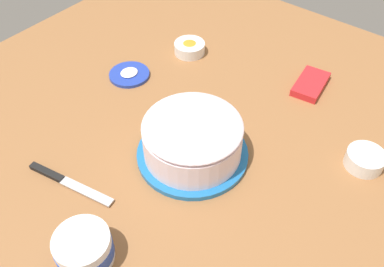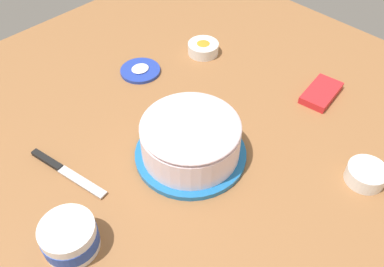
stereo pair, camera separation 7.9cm
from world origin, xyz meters
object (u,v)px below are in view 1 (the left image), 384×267
at_px(frosting_tub_lid, 129,74).
at_px(candy_box_upper, 311,84).
at_px(sprinkle_bowl_orange, 190,47).
at_px(frosting_tub, 84,248).
at_px(spreading_knife, 63,180).
at_px(frosted_cake, 192,140).
at_px(sprinkle_bowl_rainbow, 365,159).

xyz_separation_m(frosting_tub_lid, candy_box_upper, (-0.29, 0.45, 0.00)).
height_order(sprinkle_bowl_orange, candy_box_upper, sprinkle_bowl_orange).
bearing_deg(candy_box_upper, sprinkle_bowl_orange, -85.27).
distance_m(frosting_tub, spreading_knife, 0.22).
distance_m(spreading_knife, sprinkle_bowl_orange, 0.60).
bearing_deg(frosting_tub, spreading_knife, -116.50).
bearing_deg(frosting_tub_lid, sprinkle_bowl_orange, 162.08).
xyz_separation_m(frosted_cake, frosting_tub_lid, (-0.13, -0.35, -0.05)).
distance_m(frosted_cake, frosting_tub, 0.35).
relative_size(sprinkle_bowl_rainbow, candy_box_upper, 0.68).
bearing_deg(frosted_cake, spreading_knife, -36.64).
bearing_deg(frosting_tub_lid, frosting_tub, 36.12).
bearing_deg(sprinkle_bowl_orange, frosting_tub, 22.37).
height_order(frosted_cake, sprinkle_bowl_orange, frosted_cake).
bearing_deg(spreading_knife, frosted_cake, 143.36).
height_order(spreading_knife, candy_box_upper, candy_box_upper).
distance_m(spreading_knife, candy_box_upper, 0.74).
bearing_deg(sprinkle_bowl_rainbow, frosted_cake, -55.73).
xyz_separation_m(spreading_knife, sprinkle_bowl_orange, (-0.59, -0.09, 0.01)).
bearing_deg(candy_box_upper, frosting_tub, -15.34).
distance_m(frosted_cake, candy_box_upper, 0.44).
relative_size(frosted_cake, frosting_tub_lid, 2.27).
xyz_separation_m(frosting_tub, candy_box_upper, (-0.77, 0.10, -0.03)).
xyz_separation_m(frosted_cake, spreading_knife, (0.25, -0.19, -0.05)).
xyz_separation_m(frosting_tub_lid, sprinkle_bowl_orange, (-0.21, 0.07, 0.01)).
bearing_deg(spreading_knife, frosting_tub, 63.50).
height_order(frosting_tub_lid, sprinkle_bowl_rainbow, sprinkle_bowl_rainbow).
height_order(frosting_tub, sprinkle_bowl_orange, frosting_tub).
xyz_separation_m(frosting_tub, sprinkle_bowl_orange, (-0.69, -0.28, -0.02)).
bearing_deg(candy_box_upper, frosted_cake, -21.68).
relative_size(sprinkle_bowl_orange, candy_box_upper, 0.71).
distance_m(frosting_tub, frosting_tub_lid, 0.59).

